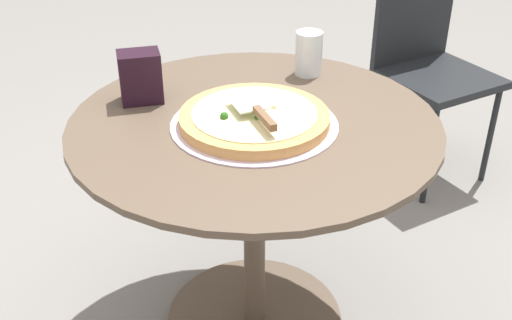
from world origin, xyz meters
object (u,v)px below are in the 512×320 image
(patio_table, at_px, (254,183))
(pizza_server, at_px, (257,111))
(napkin_dispenser, at_px, (140,77))
(pizza_on_tray, at_px, (256,119))
(drinking_cup, at_px, (309,53))
(patio_chair_far, at_px, (428,49))

(patio_table, xyz_separation_m, pizza_server, (-0.01, 0.07, 0.25))
(napkin_dispenser, bearing_deg, pizza_on_tray, 140.98)
(patio_table, xyz_separation_m, napkin_dispenser, (0.30, -0.11, 0.26))
(patio_table, height_order, pizza_server, pizza_server)
(pizza_server, relative_size, drinking_cup, 1.68)
(patio_table, height_order, patio_chair_far, patio_chair_far)
(pizza_on_tray, relative_size, drinking_cup, 3.30)
(drinking_cup, distance_m, patio_chair_far, 0.86)
(napkin_dispenser, xyz_separation_m, patio_chair_far, (-0.98, -0.82, -0.23))
(drinking_cup, height_order, patio_chair_far, patio_chair_far)
(pizza_on_tray, xyz_separation_m, patio_chair_far, (-0.68, -0.96, -0.18))
(pizza_server, relative_size, napkin_dispenser, 1.56)
(patio_table, distance_m, patio_chair_far, 1.16)
(patio_table, relative_size, pizza_on_tray, 2.25)
(napkin_dispenser, bearing_deg, drinking_cup, -172.23)
(patio_chair_far, bearing_deg, drinking_cup, 50.47)
(drinking_cup, bearing_deg, patio_table, 62.31)
(napkin_dispenser, bearing_deg, patio_table, 145.03)
(pizza_on_tray, bearing_deg, drinking_cup, -115.08)
(pizza_on_tray, height_order, napkin_dispenser, napkin_dispenser)
(patio_table, xyz_separation_m, drinking_cup, (-0.16, -0.30, 0.25))
(patio_table, bearing_deg, drinking_cup, -117.69)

